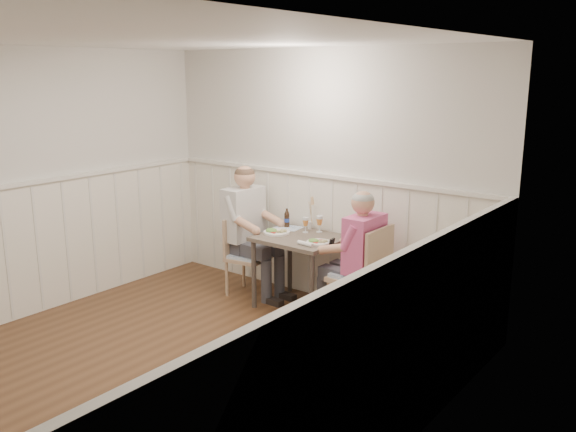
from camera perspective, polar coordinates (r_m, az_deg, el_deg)
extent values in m
plane|color=#482C19|center=(5.14, -11.80, -14.32)|extent=(4.50, 4.50, 0.00)
cube|color=silver|center=(6.33, 3.24, 3.69)|extent=(4.00, 0.04, 2.60)
cube|color=silver|center=(6.33, -24.29, 2.51)|extent=(0.04, 4.50, 2.60)
cube|color=silver|center=(3.44, 9.45, -4.88)|extent=(0.04, 4.50, 2.60)
cube|color=white|center=(4.57, -13.41, 15.84)|extent=(4.00, 4.50, 0.02)
cube|color=white|center=(6.46, 3.09, -2.02)|extent=(3.98, 0.03, 1.30)
cube|color=white|center=(6.46, -23.68, -3.17)|extent=(0.03, 4.48, 1.30)
cube|color=white|center=(3.70, 8.84, -14.42)|extent=(0.03, 4.48, 1.30)
cube|color=silver|center=(6.30, 3.09, 3.83)|extent=(3.98, 0.06, 0.04)
cube|color=silver|center=(6.30, -24.18, 2.66)|extent=(0.06, 4.48, 0.04)
cube|color=silver|center=(3.45, 9.03, -4.47)|extent=(0.06, 4.48, 0.04)
cube|color=brown|center=(6.12, 1.15, -2.11)|extent=(0.82, 0.70, 0.04)
cylinder|color=#3F3833|center=(6.22, -3.21, -5.48)|extent=(0.05, 0.05, 0.71)
cylinder|color=#3F3833|center=(6.66, 0.17, -4.16)|extent=(0.05, 0.05, 0.71)
cylinder|color=#3F3833|center=(5.80, 2.24, -6.90)|extent=(0.05, 0.05, 0.71)
cylinder|color=#3F3833|center=(6.27, 5.44, -5.37)|extent=(0.05, 0.05, 0.71)
cube|color=#A17759|center=(5.77, 6.63, -5.78)|extent=(0.47, 0.47, 0.04)
cube|color=#6D91BE|center=(5.76, 6.64, -5.41)|extent=(0.42, 0.42, 0.03)
cube|color=#A17759|center=(5.59, 8.55, -3.61)|extent=(0.04, 0.47, 0.49)
cylinder|color=#A17759|center=(5.61, 7.23, -9.14)|extent=(0.04, 0.04, 0.46)
cylinder|color=#A17759|center=(5.80, 3.81, -8.25)|extent=(0.04, 0.04, 0.46)
cylinder|color=#A17759|center=(5.93, 9.25, -7.92)|extent=(0.04, 0.04, 0.46)
cylinder|color=#A17759|center=(6.12, 5.96, -7.13)|extent=(0.04, 0.04, 0.46)
cube|color=#A17759|center=(6.59, -3.73, -3.93)|extent=(0.46, 0.46, 0.04)
cube|color=#6D91BE|center=(6.58, -3.74, -3.66)|extent=(0.41, 0.41, 0.03)
cube|color=#A17759|center=(6.62, -5.08, -1.83)|extent=(0.09, 0.40, 0.42)
cylinder|color=#A17759|center=(6.87, -4.16, -5.05)|extent=(0.03, 0.03, 0.39)
cylinder|color=#A17759|center=(6.71, -1.69, -5.49)|extent=(0.03, 0.03, 0.39)
cylinder|color=#A17759|center=(6.61, -5.75, -5.86)|extent=(0.03, 0.03, 0.39)
cylinder|color=#A17759|center=(6.43, -3.21, -6.36)|extent=(0.03, 0.03, 0.39)
cube|color=#3F3F47|center=(5.85, 6.82, -8.24)|extent=(0.43, 0.40, 0.44)
cube|color=#3F3F47|center=(5.85, 5.28, -5.30)|extent=(0.41, 0.36, 0.13)
cube|color=#E3579B|center=(5.66, 6.99, -2.56)|extent=(0.24, 0.43, 0.53)
sphere|color=tan|center=(5.56, 7.11, 1.24)|extent=(0.21, 0.21, 0.21)
sphere|color=#A5A5A0|center=(5.56, 7.11, 1.53)|extent=(0.20, 0.20, 0.20)
cube|color=black|center=(5.84, 4.08, -1.94)|extent=(0.02, 0.07, 0.13)
cube|color=#3F3F47|center=(6.72, -3.99, -5.12)|extent=(0.47, 0.43, 0.46)
cube|color=#3F3F47|center=(6.50, -2.73, -3.05)|extent=(0.45, 0.39, 0.13)
cube|color=silver|center=(6.55, -4.08, 0.19)|extent=(0.27, 0.47, 0.57)
sphere|color=tan|center=(6.47, -4.14, 3.71)|extent=(0.23, 0.23, 0.23)
sphere|color=#4C3828|center=(6.46, -4.15, 3.98)|extent=(0.22, 0.22, 0.22)
cylinder|color=white|center=(5.89, 2.86, -2.47)|extent=(0.23, 0.23, 0.02)
ellipsoid|color=#3F722D|center=(5.88, 2.44, -2.19)|extent=(0.11, 0.09, 0.04)
sphere|color=tan|center=(5.86, 3.32, -2.31)|extent=(0.03, 0.03, 0.03)
cube|color=#9C6357|center=(5.92, 3.28, -2.26)|extent=(0.07, 0.04, 0.01)
cylinder|color=white|center=(5.89, 3.66, -2.27)|extent=(0.05, 0.05, 0.03)
cylinder|color=white|center=(6.24, -1.06, -1.53)|extent=(0.27, 0.27, 0.02)
ellipsoid|color=#3F722D|center=(6.23, -1.52, -1.22)|extent=(0.13, 0.11, 0.05)
sphere|color=tan|center=(6.20, -0.56, -1.36)|extent=(0.04, 0.04, 0.04)
cylinder|color=silver|center=(6.28, 2.95, -1.49)|extent=(0.06, 0.06, 0.01)
cylinder|color=silver|center=(6.27, 2.96, -1.14)|extent=(0.01, 0.01, 0.08)
cone|color=orange|center=(6.25, 2.97, -0.55)|extent=(0.07, 0.07, 0.07)
cylinder|color=silver|center=(6.24, 2.97, -0.12)|extent=(0.07, 0.07, 0.03)
cylinder|color=silver|center=(6.27, 1.65, -1.51)|extent=(0.06, 0.06, 0.01)
cylinder|color=silver|center=(6.26, 1.65, -1.19)|extent=(0.01, 0.01, 0.07)
cone|color=orange|center=(6.24, 1.66, -0.64)|extent=(0.06, 0.06, 0.06)
cylinder|color=silver|center=(6.23, 1.66, -0.25)|extent=(0.06, 0.06, 0.03)
cylinder|color=black|center=(6.45, -0.10, -0.42)|extent=(0.06, 0.06, 0.15)
cone|color=black|center=(6.43, -0.10, 0.36)|extent=(0.06, 0.06, 0.03)
cylinder|color=black|center=(6.43, -0.10, 0.59)|extent=(0.02, 0.02, 0.03)
cylinder|color=#223E9C|center=(6.45, -0.10, -0.39)|extent=(0.06, 0.06, 0.04)
cylinder|color=white|center=(5.79, 1.62, -2.60)|extent=(0.18, 0.05, 0.04)
cylinder|color=silver|center=(6.40, 2.07, -0.87)|extent=(0.04, 0.04, 0.08)
cylinder|color=#D7B17C|center=(6.37, 2.08, 0.30)|extent=(0.02, 0.02, 0.25)
cone|color=#D7B17C|center=(6.34, 2.09, 1.66)|extent=(0.03, 0.03, 0.09)
cube|color=#6D91BE|center=(6.44, 0.04, -1.09)|extent=(0.29, 0.25, 0.01)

